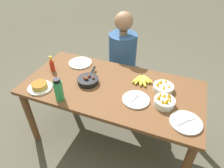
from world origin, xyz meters
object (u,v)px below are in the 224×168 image
fruit_bowl_citrus (163,87)px  hot_sauce_bottle (52,64)px  water_bottle (59,90)px  person_figure (122,68)px  empty_plate_near_front (136,100)px  banana_bunch (142,80)px  skillet (88,80)px  empty_plate_far_left (186,122)px  fruit_bowl_mango (164,102)px  empty_plate_far_right (80,63)px  frittata_plate_center (40,86)px

fruit_bowl_citrus → hot_sauce_bottle: hot_sauce_bottle is taller
water_bottle → person_figure: 1.09m
hot_sauce_bottle → empty_plate_near_front: bearing=-8.0°
banana_bunch → hot_sauce_bottle: 0.95m
skillet → hot_sauce_bottle: (-0.45, 0.05, 0.05)m
empty_plate_far_left → fruit_bowl_mango: size_ratio=1.41×
empty_plate_far_right → fruit_bowl_citrus: bearing=-7.7°
fruit_bowl_mango → water_bottle: water_bottle is taller
hot_sauce_bottle → fruit_bowl_citrus: bearing=5.0°
skillet → empty_plate_far_right: bearing=31.4°
skillet → fruit_bowl_citrus: size_ratio=1.76×
empty_plate_far_left → empty_plate_far_right: same height
banana_bunch → empty_plate_far_left: (0.45, -0.41, -0.01)m
empty_plate_near_front → frittata_plate_center: bearing=-169.1°
banana_bunch → skillet: bearing=-156.2°
empty_plate_far_left → frittata_plate_center: bearing=-177.5°
empty_plate_far_right → hot_sauce_bottle: 0.31m
skillet → hot_sauce_bottle: hot_sauce_bottle is taller
empty_plate_far_right → hot_sauce_bottle: (-0.21, -0.23, 0.07)m
hot_sauce_bottle → empty_plate_far_right: bearing=48.0°
frittata_plate_center → person_figure: (0.50, 0.95, -0.25)m
empty_plate_far_left → water_bottle: water_bottle is taller
banana_bunch → hot_sauce_bottle: bearing=-170.1°
empty_plate_far_left → fruit_bowl_mango: bearing=143.8°
banana_bunch → empty_plate_far_right: banana_bunch is taller
skillet → water_bottle: 0.34m
water_bottle → skillet: bearing=69.2°
empty_plate_far_right → person_figure: size_ratio=0.21×
person_figure → empty_plate_far_right: bearing=-130.4°
frittata_plate_center → fruit_bowl_citrus: 1.16m
empty_plate_near_front → empty_plate_far_left: 0.45m
banana_bunch → empty_plate_near_front: 0.30m
person_figure → water_bottle: bearing=-103.0°
water_bottle → hot_sauce_bottle: size_ratio=1.30×
empty_plate_far_left → person_figure: bearing=132.7°
fruit_bowl_mango → fruit_bowl_citrus: fruit_bowl_mango is taller
empty_plate_near_front → person_figure: size_ratio=0.20×
empty_plate_near_front → water_bottle: bearing=-159.9°
banana_bunch → person_figure: size_ratio=0.17×
skillet → fruit_bowl_mango: fruit_bowl_mango is taller
fruit_bowl_citrus → frittata_plate_center: bearing=-159.4°
skillet → empty_plate_far_left: 0.96m
skillet → fruit_bowl_citrus: bearing=-87.1°
fruit_bowl_mango → fruit_bowl_citrus: 0.21m
empty_plate_far_left → empty_plate_near_front: bearing=165.4°
skillet → empty_plate_near_front: (0.51, -0.08, -0.02)m
skillet → empty_plate_far_left: skillet is taller
banana_bunch → empty_plate_far_right: size_ratio=0.82×
fruit_bowl_citrus → water_bottle: size_ratio=0.86×
fruit_bowl_citrus → water_bottle: bearing=-150.5°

